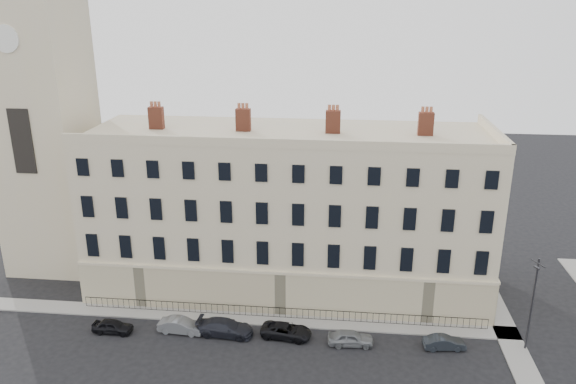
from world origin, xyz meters
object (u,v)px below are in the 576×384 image
at_px(car_a, 113,326).
at_px(car_f, 444,343).
at_px(car_c, 225,327).
at_px(car_b, 181,326).
at_px(car_d, 286,331).
at_px(streetlamp, 532,301).
at_px(car_e, 351,338).

relative_size(car_a, car_f, 1.01).
xyz_separation_m(car_a, car_c, (9.36, 0.65, 0.11)).
height_order(car_b, car_d, car_b).
xyz_separation_m(car_d, car_f, (12.59, -0.28, -0.03)).
bearing_deg(car_c, streetlamp, -85.68).
height_order(car_a, car_d, car_d).
bearing_deg(car_d, car_a, 100.13).
distance_m(car_a, car_f, 26.99).
bearing_deg(car_c, car_b, 93.67).
distance_m(car_d, car_e, 5.26).
xyz_separation_m(car_a, car_f, (26.98, 0.57, -0.03)).
relative_size(car_a, car_c, 0.72).
relative_size(car_c, car_f, 1.41).
distance_m(car_c, streetlamp, 24.24).
distance_m(car_a, car_c, 9.38).
height_order(car_d, car_f, car_d).
xyz_separation_m(car_a, car_e, (19.63, 0.32, 0.05)).
bearing_deg(car_f, car_e, 85.38).
distance_m(car_f, streetlamp, 7.42).
xyz_separation_m(car_c, car_e, (10.26, -0.33, -0.05)).
distance_m(car_a, car_e, 19.63).
height_order(car_c, car_e, car_c).
bearing_deg(car_d, streetlamp, -82.66).
distance_m(car_b, car_d, 8.76).
bearing_deg(car_b, car_c, -85.86).
relative_size(car_d, car_e, 1.13).
bearing_deg(car_c, car_a, 97.32).
distance_m(car_c, car_d, 5.04).
height_order(car_d, car_e, car_e).
height_order(car_b, car_e, car_e).
bearing_deg(streetlamp, car_c, 157.90).
relative_size(car_f, streetlamp, 0.42).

